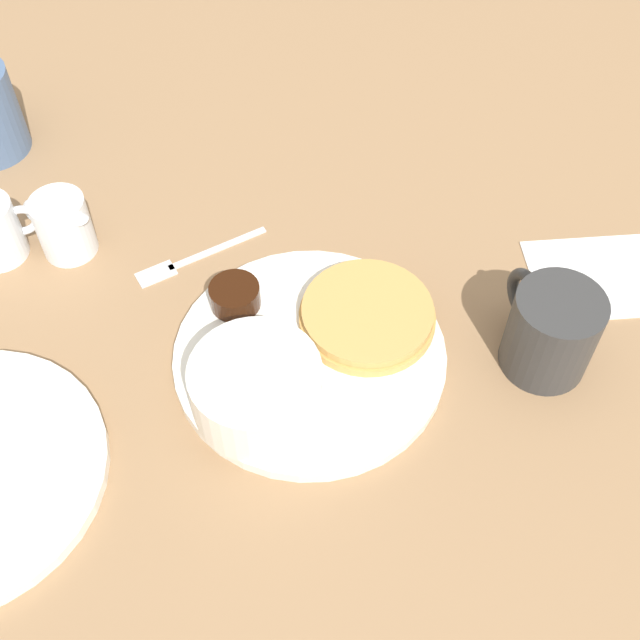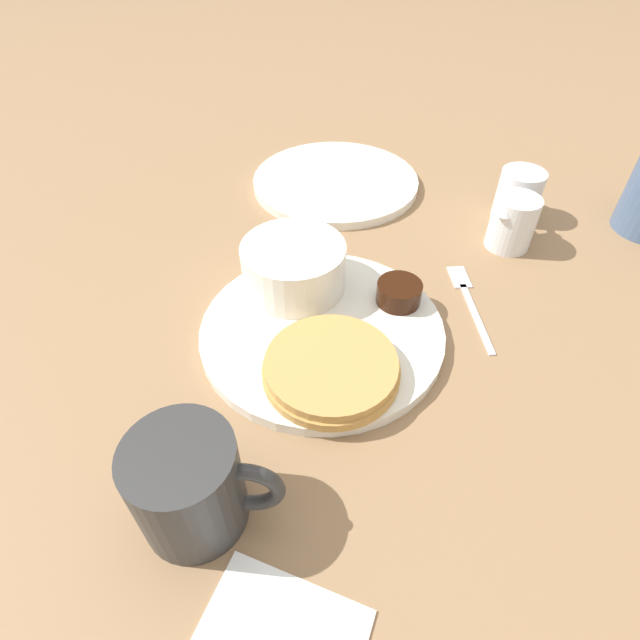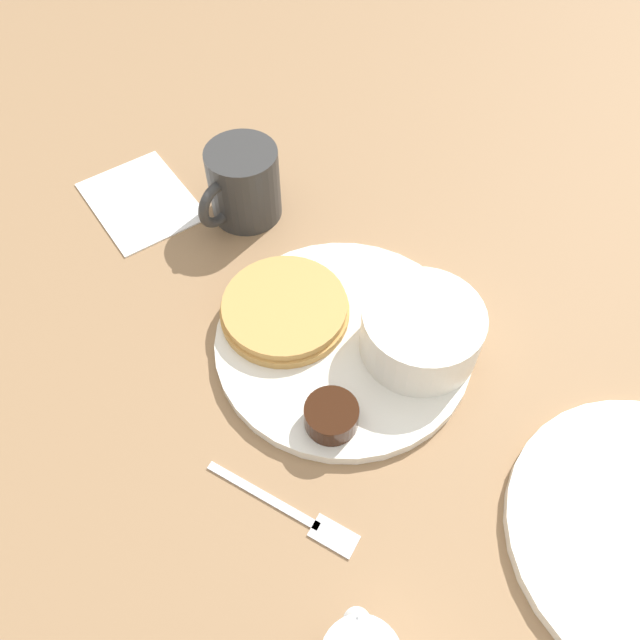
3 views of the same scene
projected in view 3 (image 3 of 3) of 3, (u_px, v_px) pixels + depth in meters
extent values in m
plane|color=#93704C|center=(343.00, 345.00, 0.59)|extent=(4.00, 4.00, 0.00)
cylinder|color=white|center=(343.00, 341.00, 0.59)|extent=(0.24, 0.24, 0.01)
cylinder|color=tan|center=(285.00, 312.00, 0.60)|extent=(0.12, 0.12, 0.01)
cylinder|color=tan|center=(285.00, 306.00, 0.59)|extent=(0.12, 0.12, 0.01)
cylinder|color=white|center=(421.00, 331.00, 0.56)|extent=(0.11, 0.11, 0.05)
cylinder|color=white|center=(424.00, 317.00, 0.54)|extent=(0.09, 0.09, 0.01)
cylinder|color=black|center=(331.00, 416.00, 0.52)|extent=(0.05, 0.05, 0.02)
cylinder|color=white|center=(440.00, 355.00, 0.56)|extent=(0.04, 0.04, 0.02)
sphere|color=white|center=(443.00, 344.00, 0.54)|extent=(0.02, 0.02, 0.02)
cylinder|color=#333333|center=(244.00, 183.00, 0.66)|extent=(0.08, 0.08, 0.08)
torus|color=#333333|center=(218.00, 204.00, 0.64)|extent=(0.01, 0.05, 0.05)
cone|color=white|center=(357.00, 619.00, 0.40)|extent=(0.02, 0.02, 0.01)
cube|color=silver|center=(262.00, 495.00, 0.51)|extent=(0.10, 0.03, 0.00)
cube|color=silver|center=(334.00, 536.00, 0.49)|extent=(0.04, 0.03, 0.00)
cube|color=white|center=(143.00, 199.00, 0.71)|extent=(0.16, 0.13, 0.00)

